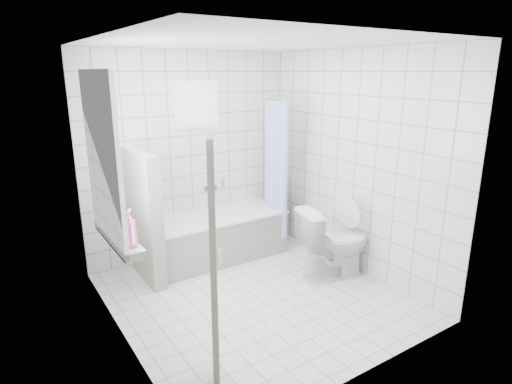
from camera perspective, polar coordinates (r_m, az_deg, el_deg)
ground at (r=4.76m, az=-0.12°, el=-13.70°), size 3.00×3.00×0.00m
ceiling at (r=4.15m, az=-0.14°, el=19.37°), size 3.00×3.00×0.00m
wall_back at (r=5.56m, az=-8.65°, el=4.82°), size 2.80×0.02×2.60m
wall_front at (r=3.17m, az=14.90°, el=-3.91°), size 2.80×0.02×2.60m
wall_left at (r=3.72m, az=-18.50°, el=-1.30°), size 0.02×3.00×2.60m
wall_right at (r=5.15m, az=13.06°, el=3.72°), size 0.02×3.00×2.60m
window_left at (r=3.94m, az=-19.40°, el=4.06°), size 0.01×0.90×1.40m
window_back at (r=5.47m, az=-7.77°, el=11.56°), size 0.50×0.01×0.50m
window_sill at (r=4.16m, az=-17.87°, el=-5.88°), size 0.18×1.02×0.08m
door at (r=2.95m, az=-5.65°, el=-11.32°), size 0.40×0.73×2.00m
bathtub at (r=5.57m, az=-5.33°, el=-5.88°), size 1.75×0.77×0.58m
partition_wall at (r=5.03m, az=-14.70°, el=-3.20°), size 0.15×0.85×1.50m
tiled_ledge at (r=6.34m, az=2.68°, el=-3.23°), size 0.40×0.24×0.55m
toilet at (r=5.08m, az=10.36°, el=-6.62°), size 0.93×0.67×0.85m
curtain_rod at (r=5.59m, az=1.90°, el=12.29°), size 0.02×0.80×0.02m
shower_curtain at (r=5.62m, az=2.58°, el=3.01°), size 0.14×0.48×1.78m
tub_faucet at (r=5.72m, az=-6.17°, el=0.59°), size 0.18×0.06×0.06m
sill_bottles at (r=3.96m, az=-17.30°, el=-4.39°), size 0.19×0.80×0.32m
ledge_bottles at (r=6.19m, az=2.83°, el=0.00°), size 0.16×0.19×0.23m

